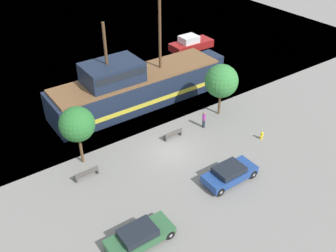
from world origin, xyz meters
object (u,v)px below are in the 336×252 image
(parked_car_curb_front, at_px, (230,173))
(parked_car_curb_mid, at_px, (139,236))
(bench_promenade_west, at_px, (173,134))
(pirate_ship, at_px, (136,86))
(fire_hydrant, at_px, (262,135))
(moored_boat_dockside, at_px, (191,44))
(bench_promenade_east, at_px, (86,173))
(pedestrian_walking_near, at_px, (204,120))

(parked_car_curb_front, height_order, parked_car_curb_mid, parked_car_curb_front)
(parked_car_curb_mid, height_order, bench_promenade_west, parked_car_curb_mid)
(parked_car_curb_front, bearing_deg, pirate_ship, 88.81)
(parked_car_curb_mid, height_order, fire_hydrant, parked_car_curb_mid)
(pirate_ship, height_order, parked_car_curb_mid, pirate_ship)
(moored_boat_dockside, height_order, bench_promenade_east, moored_boat_dockside)
(pirate_ship, bearing_deg, bench_promenade_west, -94.75)
(bench_promenade_west, bearing_deg, fire_hydrant, -35.80)
(bench_promenade_west, bearing_deg, bench_promenade_east, -177.03)
(parked_car_curb_mid, xyz_separation_m, bench_promenade_west, (8.62, 8.31, -0.21))
(pirate_ship, xyz_separation_m, parked_car_curb_mid, (-9.24, -15.66, -1.33))
(pirate_ship, relative_size, moored_boat_dockside, 3.29)
(parked_car_curb_front, height_order, bench_promenade_east, parked_car_curb_front)
(parked_car_curb_mid, relative_size, bench_promenade_west, 2.52)
(parked_car_curb_front, distance_m, fire_hydrant, 6.72)
(parked_car_curb_front, height_order, fire_hydrant, parked_car_curb_front)
(bench_promenade_west, xyz_separation_m, pedestrian_walking_near, (3.44, -0.23, 0.41))
(moored_boat_dockside, height_order, pedestrian_walking_near, moored_boat_dockside)
(pirate_ship, height_order, moored_boat_dockside, pirate_ship)
(pirate_ship, distance_m, pedestrian_walking_near, 8.17)
(fire_hydrant, height_order, pedestrian_walking_near, pedestrian_walking_near)
(parked_car_curb_mid, distance_m, fire_hydrant, 15.60)
(bench_promenade_east, distance_m, bench_promenade_west, 8.78)
(pedestrian_walking_near, bearing_deg, fire_hydrant, -55.32)
(pirate_ship, xyz_separation_m, fire_hydrant, (5.95, -12.08, -1.57))
(fire_hydrant, distance_m, pedestrian_walking_near, 5.50)
(fire_hydrant, height_order, bench_promenade_west, bench_promenade_west)
(pirate_ship, relative_size, fire_hydrant, 26.02)
(bench_promenade_east, distance_m, pedestrian_walking_near, 12.22)
(moored_boat_dockside, xyz_separation_m, fire_hydrant, (-7.78, -20.54, -0.31))
(parked_car_curb_mid, bearing_deg, pedestrian_walking_near, 33.81)
(pirate_ship, xyz_separation_m, bench_promenade_east, (-9.38, -7.81, -1.53))
(fire_hydrant, bearing_deg, parked_car_curb_mid, -166.74)
(parked_car_curb_front, height_order, bench_promenade_west, parked_car_curb_front)
(pedestrian_walking_near, bearing_deg, bench_promenade_east, -178.92)
(bench_promenade_west, bearing_deg, pirate_ship, 85.25)
(bench_promenade_east, bearing_deg, moored_boat_dockside, 35.15)
(fire_hydrant, relative_size, bench_promenade_east, 0.39)
(moored_boat_dockside, relative_size, pedestrian_walking_near, 3.61)
(pirate_ship, distance_m, moored_boat_dockside, 16.17)
(parked_car_curb_front, xyz_separation_m, pedestrian_walking_near, (3.13, 6.95, 0.15))
(fire_hydrant, xyz_separation_m, bench_promenade_east, (-15.33, 4.27, 0.04))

